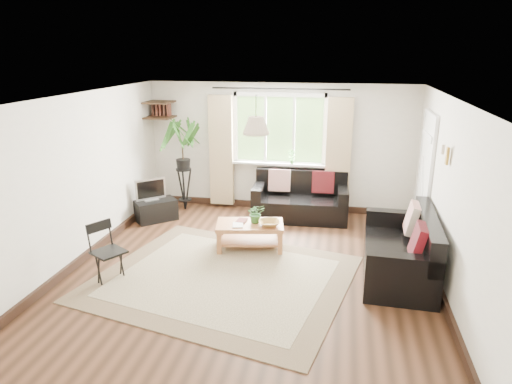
% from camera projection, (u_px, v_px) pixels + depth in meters
% --- Properties ---
extents(floor, '(5.50, 5.50, 0.00)m').
position_uv_depth(floor, '(251.00, 272.00, 6.37)').
color(floor, black).
rests_on(floor, ground).
extents(ceiling, '(5.50, 5.50, 0.00)m').
position_uv_depth(ceiling, '(250.00, 98.00, 5.65)').
color(ceiling, white).
rests_on(ceiling, floor).
extents(wall_back, '(5.00, 0.02, 2.40)m').
position_uv_depth(wall_back, '(279.00, 148.00, 8.59)').
color(wall_back, silver).
rests_on(wall_back, floor).
extents(wall_front, '(5.00, 0.02, 2.40)m').
position_uv_depth(wall_front, '(177.00, 296.00, 3.43)').
color(wall_front, silver).
rests_on(wall_front, floor).
extents(wall_left, '(0.02, 5.50, 2.40)m').
position_uv_depth(wall_left, '(78.00, 180.00, 6.46)').
color(wall_left, silver).
rests_on(wall_left, floor).
extents(wall_right, '(0.02, 5.50, 2.40)m').
position_uv_depth(wall_right, '(451.00, 201.00, 5.56)').
color(wall_right, silver).
rests_on(wall_right, floor).
extents(rug, '(3.77, 3.42, 0.02)m').
position_uv_depth(rug, '(223.00, 278.00, 6.19)').
color(rug, beige).
rests_on(rug, floor).
extents(window, '(2.50, 0.16, 2.16)m').
position_uv_depth(window, '(279.00, 130.00, 8.45)').
color(window, white).
rests_on(window, wall_back).
extents(door, '(0.06, 0.96, 2.06)m').
position_uv_depth(door, '(424.00, 180.00, 7.22)').
color(door, silver).
rests_on(door, wall_right).
extents(corner_shelf, '(0.50, 0.50, 0.34)m').
position_uv_depth(corner_shelf, '(159.00, 110.00, 8.55)').
color(corner_shelf, black).
rests_on(corner_shelf, wall_back).
extents(pendant_lamp, '(0.36, 0.36, 0.54)m').
position_uv_depth(pendant_lamp, '(256.00, 121.00, 6.13)').
color(pendant_lamp, beige).
rests_on(pendant_lamp, ceiling).
extents(wall_sconce, '(0.12, 0.12, 0.28)m').
position_uv_depth(wall_sconce, '(445.00, 153.00, 5.69)').
color(wall_sconce, beige).
rests_on(wall_sconce, wall_right).
extents(sofa_back, '(1.73, 0.92, 0.80)m').
position_uv_depth(sofa_back, '(300.00, 197.00, 8.29)').
color(sofa_back, black).
rests_on(sofa_back, floor).
extents(sofa_right, '(1.82, 0.96, 0.84)m').
position_uv_depth(sofa_right, '(399.00, 246.00, 6.18)').
color(sofa_right, black).
rests_on(sofa_right, floor).
extents(coffee_table, '(1.10, 0.73, 0.42)m').
position_uv_depth(coffee_table, '(250.00, 236.00, 7.07)').
color(coffee_table, '#965D31').
rests_on(coffee_table, floor).
extents(table_plant, '(0.34, 0.32, 0.30)m').
position_uv_depth(table_plant, '(256.00, 213.00, 7.00)').
color(table_plant, '#2F6528').
rests_on(table_plant, coffee_table).
extents(bowl, '(0.40, 0.40, 0.08)m').
position_uv_depth(bowl, '(269.00, 223.00, 6.90)').
color(bowl, olive).
rests_on(bowl, coffee_table).
extents(book_a, '(0.20, 0.25, 0.02)m').
position_uv_depth(book_a, '(233.00, 225.00, 6.92)').
color(book_a, white).
rests_on(book_a, coffee_table).
extents(book_b, '(0.17, 0.22, 0.02)m').
position_uv_depth(book_b, '(237.00, 220.00, 7.11)').
color(book_b, '#552622').
rests_on(book_b, coffee_table).
extents(tv_stand, '(0.79, 0.77, 0.38)m').
position_uv_depth(tv_stand, '(156.00, 210.00, 8.25)').
color(tv_stand, black).
rests_on(tv_stand, floor).
extents(tv, '(0.52, 0.50, 0.42)m').
position_uv_depth(tv, '(150.00, 189.00, 8.15)').
color(tv, '#A5A5AA').
rests_on(tv, tv_stand).
extents(palm_stand, '(0.81, 0.81, 1.75)m').
position_uv_depth(palm_stand, '(183.00, 165.00, 8.63)').
color(palm_stand, black).
rests_on(palm_stand, floor).
extents(folding_chair, '(0.56, 0.56, 0.79)m').
position_uv_depth(folding_chair, '(109.00, 253.00, 6.03)').
color(folding_chair, black).
rests_on(folding_chair, floor).
extents(sill_plant, '(0.14, 0.10, 0.27)m').
position_uv_depth(sill_plant, '(292.00, 157.00, 8.47)').
color(sill_plant, '#2D6023').
rests_on(sill_plant, window).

